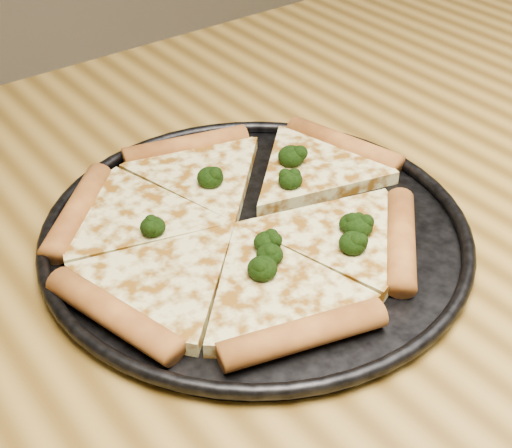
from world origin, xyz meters
TOP-DOWN VIEW (x-y plane):
  - dining_table at (0.00, 0.00)m, footprint 1.20×0.90m
  - pizza_pan at (-0.08, 0.05)m, footprint 0.35×0.35m
  - pizza at (-0.09, 0.06)m, footprint 0.34×0.31m
  - broccoli_florets at (-0.06, 0.03)m, footprint 0.18×0.17m

SIDE VIEW (x-z plane):
  - dining_table at x=0.00m, z-range 0.28..1.03m
  - pizza_pan at x=-0.08m, z-range 0.75..0.77m
  - pizza at x=-0.09m, z-range 0.75..0.78m
  - broccoli_florets at x=-0.06m, z-range 0.77..0.78m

